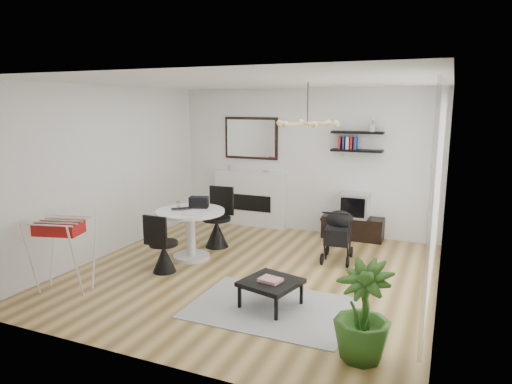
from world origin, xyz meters
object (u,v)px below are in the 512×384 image
at_px(potted_plant, 363,311).
at_px(fireplace, 250,192).
at_px(stroller, 338,237).
at_px(tv_console, 353,228).
at_px(dining_table, 191,227).
at_px(crt_tv, 355,205).
at_px(drying_rack, 63,253).
at_px(coffee_table, 271,283).

bearing_deg(potted_plant, fireplace, 126.09).
bearing_deg(stroller, tv_console, 85.94).
distance_m(dining_table, potted_plant, 3.54).
xyz_separation_m(crt_tv, drying_rack, (-3.00, -3.84, -0.11)).
relative_size(dining_table, drying_rack, 1.10).
height_order(fireplace, crt_tv, fireplace).
height_order(fireplace, potted_plant, fireplace).
relative_size(tv_console, drying_rack, 1.11).
bearing_deg(tv_console, dining_table, -135.54).
xyz_separation_m(crt_tv, dining_table, (-2.15, -2.09, -0.11)).
bearing_deg(coffee_table, drying_rack, -166.93).
relative_size(drying_rack, potted_plant, 1.00).
bearing_deg(dining_table, coffee_table, -32.31).
height_order(coffee_table, potted_plant, potted_plant).
bearing_deg(tv_console, potted_plant, -77.47).
height_order(tv_console, potted_plant, potted_plant).
bearing_deg(tv_console, fireplace, 176.64).
relative_size(coffee_table, potted_plant, 0.78).
bearing_deg(fireplace, tv_console, -3.36).
height_order(crt_tv, coffee_table, crt_tv).
bearing_deg(drying_rack, tv_console, 38.06).
distance_m(crt_tv, dining_table, 3.00).
xyz_separation_m(fireplace, dining_table, (-0.04, -2.22, -0.17)).
bearing_deg(coffee_table, crt_tv, 83.68).
distance_m(coffee_table, potted_plant, 1.43).
height_order(drying_rack, potted_plant, same).
distance_m(drying_rack, stroller, 3.97).
bearing_deg(tv_console, crt_tv, -8.50).
bearing_deg(crt_tv, tv_console, 171.50).
distance_m(drying_rack, coffee_table, 2.72).
bearing_deg(drying_rack, crt_tv, 37.83).
bearing_deg(dining_table, crt_tv, 44.12).
height_order(dining_table, stroller, stroller).
distance_m(stroller, coffee_table, 2.03).
bearing_deg(drying_rack, dining_table, 50.05).
bearing_deg(coffee_table, dining_table, 147.69).
distance_m(fireplace, tv_console, 2.15).
bearing_deg(fireplace, crt_tv, -3.41).
bearing_deg(stroller, dining_table, -162.83).
bearing_deg(crt_tv, fireplace, 176.59).
bearing_deg(crt_tv, stroller, -90.40).
xyz_separation_m(fireplace, stroller, (2.11, -1.35, -0.31)).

